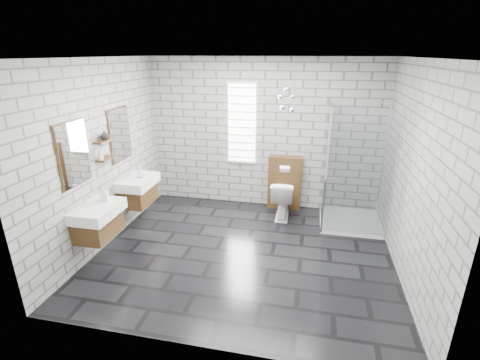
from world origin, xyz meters
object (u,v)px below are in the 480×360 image
(vanity_left, at_px, (95,212))
(shower_enclosure, at_px, (347,198))
(cistern_panel, at_px, (285,183))
(toilet, at_px, (282,198))
(vanity_right, at_px, (136,183))

(vanity_left, xyz_separation_m, shower_enclosure, (3.41, 1.81, -0.25))
(cistern_panel, height_order, toilet, cistern_panel)
(vanity_left, height_order, toilet, vanity_left)
(vanity_right, bearing_deg, toilet, 19.14)
(vanity_left, height_order, vanity_right, same)
(vanity_left, distance_m, toilet, 3.06)
(vanity_right, bearing_deg, cistern_panel, 27.13)
(toilet, bearing_deg, cistern_panel, -91.19)
(toilet, bearing_deg, vanity_left, 38.50)
(vanity_right, relative_size, shower_enclosure, 0.77)
(cistern_panel, distance_m, toilet, 0.42)
(shower_enclosure, bearing_deg, vanity_left, -152.09)
(vanity_right, relative_size, toilet, 2.28)
(vanity_right, distance_m, shower_enclosure, 3.48)
(vanity_left, xyz_separation_m, toilet, (2.33, 1.94, -0.41))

